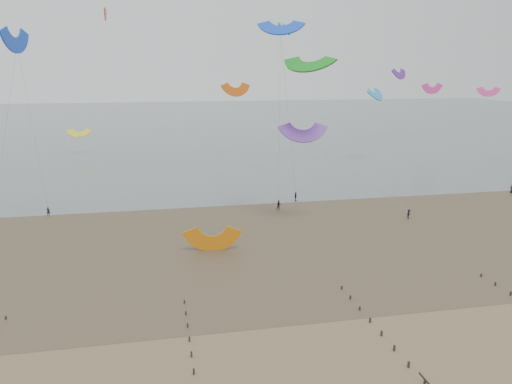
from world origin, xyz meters
TOP-DOWN VIEW (x-y plane):
  - ground at (0.00, 0.00)m, footprint 500.00×500.00m
  - sea_and_shore at (-4.08, 34.40)m, footprint 500.00×665.00m
  - kitesurfer_lead at (-35.07, 50.03)m, footprint 0.58×0.40m
  - kitesurfers at (31.00, 48.68)m, footprint 111.61×24.39m
  - grounded_kite at (-9.15, 27.56)m, footprint 7.21×5.87m
  - kites_airborne at (2.02, 87.62)m, footprint 241.55×103.08m

SIDE VIEW (x-z plane):
  - ground at x=0.00m, z-range 0.00..0.00m
  - grounded_kite at x=-9.15m, z-range -1.86..1.86m
  - sea_and_shore at x=-4.08m, z-range -0.01..0.02m
  - kitesurfer_lead at x=-35.07m, z-range 0.00..1.53m
  - kitesurfers at x=31.00m, z-range -0.08..1.79m
  - kites_airborne at x=2.02m, z-range 1.18..40.01m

